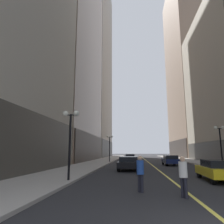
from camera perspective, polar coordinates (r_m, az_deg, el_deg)
name	(u,v)px	position (r m, az deg, el deg)	size (l,w,h in m)	color
ground_plane	(147,161)	(39.75, 9.68, -13.27)	(200.00, 200.00, 0.00)	#262628
sidewalk_left	(103,161)	(40.10, -2.49, -13.28)	(4.50, 78.00, 0.15)	#9E9991
sidewalk_right	(193,161)	(41.08, 21.52, -12.50)	(4.50, 78.00, 0.15)	#9E9991
lane_centre_stripe	(147,161)	(39.75, 9.68, -13.27)	(0.16, 70.00, 0.01)	#E5D64C
building_left_far	(92,62)	(72.34, -5.44, 13.49)	(10.88, 26.00, 63.14)	#A8A399
building_right_far	(195,65)	(72.98, 22.07, 11.99)	(14.83, 26.00, 58.29)	gray
car_yellow	(219,169)	(15.24, 27.48, -13.93)	(2.13, 4.29, 1.32)	yellow
car_black	(128,163)	(21.01, 4.58, -13.85)	(2.01, 4.34, 1.32)	black
car_navy	(170,160)	(29.02, 15.88, -12.61)	(1.81, 4.16, 1.32)	#141E4C
car_grey	(130,157)	(37.87, 5.10, -12.42)	(1.92, 4.52, 1.32)	slate
pedestrian_in_white_shirt	(183,173)	(9.37, 19.10, -15.77)	(0.48, 0.48, 1.66)	black
pedestrian_in_blue_hoodie	(140,171)	(10.15, 7.84, -15.83)	(0.48, 0.48, 1.66)	black
street_lamp_left_near	(70,129)	(13.36, -11.47, -4.61)	(1.06, 0.36, 4.43)	black
street_lamp_left_far	(110,142)	(34.61, -0.68, -8.43)	(1.06, 0.36, 4.43)	black
street_lamp_right_mid	(220,137)	(23.92, 27.74, -6.20)	(1.06, 0.36, 4.43)	black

